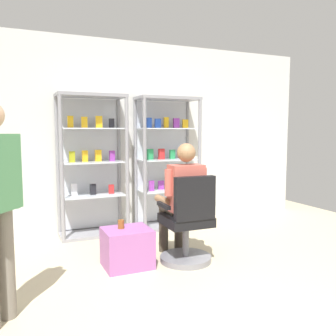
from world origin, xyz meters
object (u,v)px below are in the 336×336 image
object	(u,v)px
display_cabinet_left	(91,164)
storage_crate	(127,248)
display_cabinet_right	(166,161)
tea_glass	(121,224)
office_chair	(188,227)
seated_shopkeeper	(182,195)

from	to	relation	value
display_cabinet_left	storage_crate	world-z (taller)	display_cabinet_left
display_cabinet_left	display_cabinet_right	xyz separation A→B (m)	(1.10, -0.00, 0.00)
display_cabinet_right	tea_glass	size ratio (longest dim) A/B	20.91
storage_crate	tea_glass	bearing A→B (deg)	140.21
display_cabinet_left	tea_glass	size ratio (longest dim) A/B	20.91
office_chair	seated_shopkeeper	world-z (taller)	seated_shopkeeper
display_cabinet_left	tea_glass	world-z (taller)	display_cabinet_left
display_cabinet_right	office_chair	xyz separation A→B (m)	(-0.39, -1.52, -0.57)
display_cabinet_right	tea_glass	bearing A→B (deg)	-129.24
seated_shopkeeper	tea_glass	bearing A→B (deg)	176.72
office_chair	seated_shopkeeper	xyz separation A→B (m)	(0.00, 0.16, 0.32)
display_cabinet_left	storage_crate	distance (m)	1.56
storage_crate	seated_shopkeeper	bearing A→B (deg)	0.25
display_cabinet_left	display_cabinet_right	distance (m)	1.10
seated_shopkeeper	display_cabinet_left	bearing A→B (deg)	117.77
display_cabinet_left	office_chair	bearing A→B (deg)	-64.92
storage_crate	display_cabinet_left	bearing A→B (deg)	93.31
display_cabinet_right	storage_crate	world-z (taller)	display_cabinet_right
display_cabinet_left	seated_shopkeeper	xyz separation A→B (m)	(0.71, -1.35, -0.25)
office_chair	storage_crate	distance (m)	0.68
display_cabinet_right	seated_shopkeeper	size ratio (longest dim) A/B	1.47
tea_glass	storage_crate	bearing A→B (deg)	-39.79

